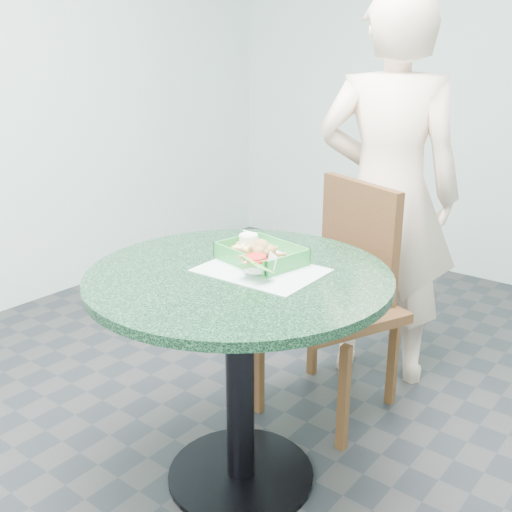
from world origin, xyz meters
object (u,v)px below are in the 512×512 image
Objects in this scene: dining_chair at (342,283)px; cafe_table at (240,327)px; food_basket at (261,263)px; sauce_ramekin at (244,245)px; diner_person at (389,172)px; crab_sandwich at (264,259)px.

cafe_table is at bearing -66.79° from dining_chair.
food_basket is 0.10m from sauce_ramekin.
dining_chair is at bearing 66.29° from diner_person.
diner_person is 0.85m from sauce_ramekin.
cafe_table is 0.24m from crab_sandwich.
cafe_table is 0.51× the size of diner_person.
food_basket reaches higher than cafe_table.
cafe_table is 1.04m from diner_person.
cafe_table is 0.28m from sauce_ramekin.
crab_sandwich reaches higher than cafe_table.
dining_chair is 0.58m from food_basket.
dining_chair is 0.58m from sauce_ramekin.
sauce_ramekin is at bearing 155.17° from crab_sandwich.
diner_person is at bearing 89.22° from food_basket.
diner_person reaches higher than sauce_ramekin.
dining_chair is 14.38× the size of sauce_ramekin.
dining_chair reaches higher than cafe_table.
food_basket is at bearing 137.91° from crab_sandwich.
dining_chair is at bearing 94.33° from crab_sandwich.
cafe_table is 3.64× the size of food_basket.
dining_chair is at bearing 90.45° from cafe_table.
diner_person reaches higher than dining_chair.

